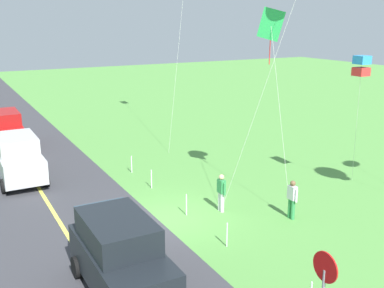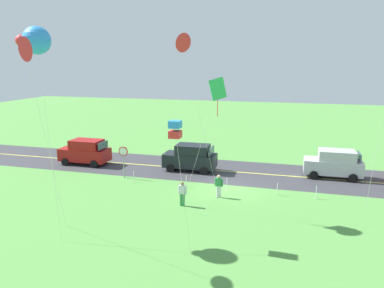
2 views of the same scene
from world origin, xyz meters
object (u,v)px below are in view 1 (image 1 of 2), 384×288
at_px(car_parked_west_near, 19,158).
at_px(kite_blue_mid, 271,28).
at_px(stop_sign, 324,281).
at_px(car_parked_west_far, 5,129).
at_px(kite_purple_back, 362,66).
at_px(person_adult_companion, 292,198).
at_px(car_suv_foreground, 120,255).
at_px(person_adult_near, 221,192).

distance_m(car_parked_west_near, kite_blue_mid, 13.46).
relative_size(stop_sign, kite_blue_mid, 0.31).
xyz_separation_m(car_parked_west_far, car_parked_west_near, (6.72, -0.20, 0.00)).
xyz_separation_m(car_parked_west_far, kite_purple_back, (15.71, 12.85, 4.62)).
xyz_separation_m(person_adult_companion, kite_purple_back, (-0.94, 4.27, 4.91)).
height_order(car_parked_west_near, stop_sign, stop_sign).
bearing_deg(car_parked_west_far, kite_purple_back, 39.28).
xyz_separation_m(car_suv_foreground, kite_blue_mid, (-3.78, 8.05, 6.22)).
relative_size(car_suv_foreground, person_adult_companion, 2.75).
bearing_deg(car_suv_foreground, person_adult_companion, 101.29).
bearing_deg(kite_purple_back, person_adult_companion, -77.61).
distance_m(person_adult_companion, kite_blue_mid, 6.89).
distance_m(car_parked_west_far, car_parked_west_near, 6.73).
bearing_deg(kite_blue_mid, car_suv_foreground, -64.85).
height_order(car_parked_west_far, stop_sign, stop_sign).
relative_size(car_suv_foreground, car_parked_west_far, 1.00).
bearing_deg(kite_purple_back, stop_sign, -50.65).
xyz_separation_m(car_parked_west_near, person_adult_near, (7.97, 6.72, -0.29)).
xyz_separation_m(person_adult_near, person_adult_companion, (1.96, 2.07, 0.00)).
height_order(car_parked_west_far, person_adult_near, car_parked_west_far).
bearing_deg(car_parked_west_near, car_parked_west_far, 178.28).
bearing_deg(car_suv_foreground, stop_sign, 36.43).
bearing_deg(car_suv_foreground, car_parked_west_far, -177.21).
relative_size(person_adult_near, kite_purple_back, 0.26).
bearing_deg(stop_sign, car_parked_west_near, -164.45).
bearing_deg(person_adult_near, car_parked_west_far, -65.73).
height_order(person_adult_near, person_adult_companion, same).
bearing_deg(car_parked_west_near, person_adult_companion, 41.52).
xyz_separation_m(car_suv_foreground, stop_sign, (4.57, 3.37, 0.65)).
bearing_deg(stop_sign, car_suv_foreground, -143.57).
height_order(kite_blue_mid, kite_purple_back, kite_blue_mid).
height_order(car_suv_foreground, car_parked_west_near, same).
height_order(car_suv_foreground, kite_purple_back, kite_purple_back).
bearing_deg(kite_blue_mid, car_parked_west_far, -148.20).
bearing_deg(stop_sign, kite_purple_back, 129.35).
distance_m(car_suv_foreground, kite_purple_back, 13.06).
xyz_separation_m(kite_blue_mid, kite_purple_back, (1.30, 3.92, -1.60)).
bearing_deg(car_parked_west_far, kite_blue_mid, 31.80).
distance_m(kite_blue_mid, kite_purple_back, 4.43).
height_order(car_parked_west_near, kite_purple_back, kite_purple_back).
xyz_separation_m(stop_sign, kite_purple_back, (-7.05, 8.59, 3.97)).
xyz_separation_m(car_suv_foreground, car_parked_west_far, (-18.19, -0.88, 0.00)).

